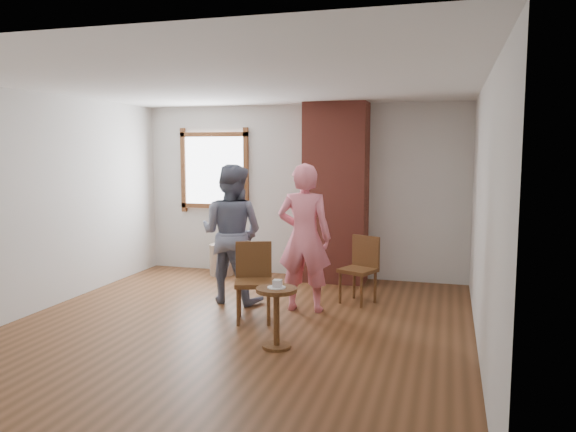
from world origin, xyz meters
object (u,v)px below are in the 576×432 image
object	(u,v)px
dining_chair_right	(361,265)
person_pink	(304,238)
side_table	(276,308)
man	(232,234)
dining_chair_left	(254,277)
stoneware_crock	(222,260)

from	to	relation	value
dining_chair_right	person_pink	distance (m)	0.92
side_table	dining_chair_right	bearing A→B (deg)	74.30
man	dining_chair_left	bearing A→B (deg)	135.17
dining_chair_right	man	world-z (taller)	man
side_table	dining_chair_left	bearing A→B (deg)	122.79
dining_chair_right	dining_chair_left	bearing A→B (deg)	-110.39
stoneware_crock	dining_chair_left	distance (m)	2.39
dining_chair_left	dining_chair_right	xyz separation A→B (m)	(1.06, 1.07, -0.02)
person_pink	dining_chair_left	bearing A→B (deg)	45.58
dining_chair_left	person_pink	size ratio (longest dim) A/B	0.50
stoneware_crock	dining_chair_right	bearing A→B (deg)	-22.48
dining_chair_left	side_table	xyz separation A→B (m)	(0.53, -0.82, -0.09)
dining_chair_right	side_table	bearing A→B (deg)	-81.56
stoneware_crock	dining_chair_right	world-z (taller)	dining_chair_right
dining_chair_left	stoneware_crock	bearing A→B (deg)	102.97
dining_chair_left	person_pink	bearing A→B (deg)	30.07
stoneware_crock	dining_chair_left	world-z (taller)	dining_chair_left
dining_chair_left	dining_chair_right	distance (m)	1.51
stoneware_crock	person_pink	size ratio (longest dim) A/B	0.27
dining_chair_left	dining_chair_right	world-z (taller)	dining_chair_left
man	person_pink	size ratio (longest dim) A/B	0.99
dining_chair_left	man	distance (m)	0.92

